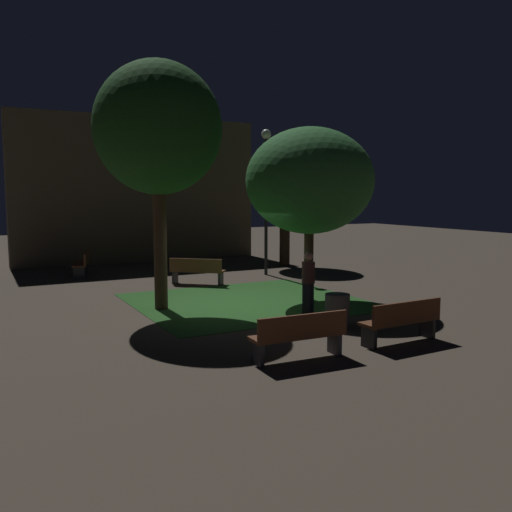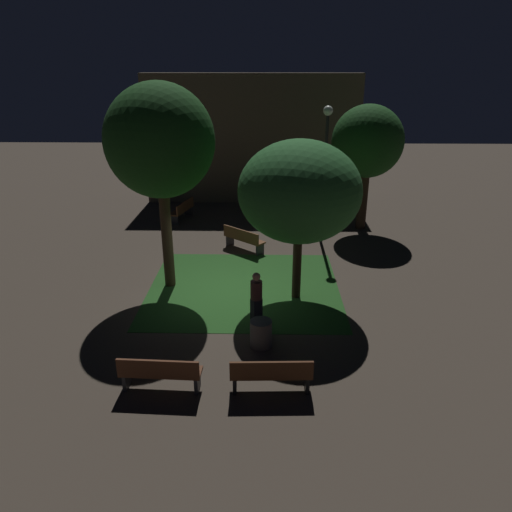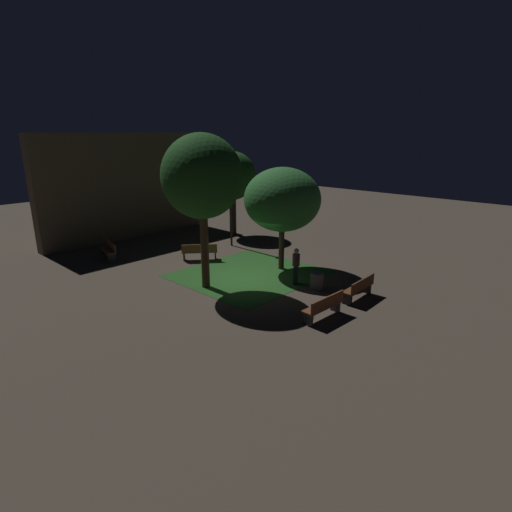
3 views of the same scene
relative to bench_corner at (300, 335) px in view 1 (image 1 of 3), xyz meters
name	(u,v)px [view 1 (image 1 of 3)]	position (x,y,z in m)	size (l,w,h in m)	color
ground_plane	(238,304)	(1.22, 5.04, -0.48)	(60.00, 60.00, 0.00)	#473D33
grass_lawn	(247,301)	(1.61, 5.25, -0.48)	(6.09, 5.68, 0.01)	#23511E
bench_corner	(300,335)	(0.00, 0.00, 0.00)	(1.82, 0.56, 0.88)	brown
bench_near_trees	(402,320)	(2.44, 0.00, 0.00)	(1.82, 0.54, 0.88)	#512D19
bench_front_right	(83,263)	(-1.54, 12.39, 0.00)	(0.93, 1.86, 0.88)	brown
bench_path_side	(197,270)	(1.43, 8.59, 0.00)	(1.68, 1.54, 0.88)	brown
tree_right_canopy	(285,176)	(6.46, 11.36, 3.24)	(2.95, 2.95, 5.25)	#38281C
tree_lawn_side	(158,129)	(-0.82, 5.43, 4.14)	(3.24, 3.24, 6.33)	#423021
tree_back_left	(310,181)	(3.25, 4.66, 2.87)	(3.56, 3.56, 4.83)	#38281C
lamp_post_path_center	(266,179)	(4.54, 9.49, 3.06)	(0.36, 0.36, 5.32)	black
trash_bin	(337,310)	(2.19, 1.85, -0.12)	(0.57, 0.57, 0.73)	#4C4C4C
pedestrian	(308,283)	(2.06, 2.85, 0.37)	(0.34, 0.33, 1.61)	black
building_wall_backdrop	(139,190)	(1.56, 15.69, 2.68)	(10.73, 0.80, 6.32)	brown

